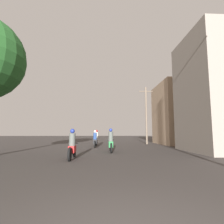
# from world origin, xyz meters

# --- Properties ---
(motorcycle_red) EXTENTS (0.60, 2.01, 1.56)m
(motorcycle_red) POSITION_xyz_m (-1.90, 7.30, 0.63)
(motorcycle_red) COLOR black
(motorcycle_red) RESTS_ON ground_plane
(motorcycle_green) EXTENTS (0.60, 2.05, 1.64)m
(motorcycle_green) POSITION_xyz_m (0.23, 10.40, 0.65)
(motorcycle_green) COLOR black
(motorcycle_green) RESTS_ON ground_plane
(motorcycle_black) EXTENTS (0.60, 1.87, 1.54)m
(motorcycle_black) POSITION_xyz_m (-1.04, 14.24, 0.62)
(motorcycle_black) COLOR black
(motorcycle_black) RESTS_ON ground_plane
(motorcycle_silver) EXTENTS (0.60, 1.88, 1.60)m
(motorcycle_silver) POSITION_xyz_m (-1.00, 16.49, 0.63)
(motorcycle_silver) COLOR black
(motorcycle_silver) RESTS_ON ground_plane
(building_right_near) EXTENTS (4.34, 5.19, 8.47)m
(building_right_near) POSITION_xyz_m (7.93, 10.05, 4.24)
(building_right_near) COLOR gray
(building_right_near) RESTS_ON ground_plane
(building_right_far) EXTENTS (5.80, 5.97, 6.93)m
(building_right_far) POSITION_xyz_m (8.99, 17.68, 3.47)
(building_right_far) COLOR tan
(building_right_far) RESTS_ON ground_plane
(utility_pole_far) EXTENTS (1.60, 0.20, 6.64)m
(utility_pole_far) POSITION_xyz_m (4.69, 17.97, 3.48)
(utility_pole_far) COLOR #6B5B4C
(utility_pole_far) RESTS_ON ground_plane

